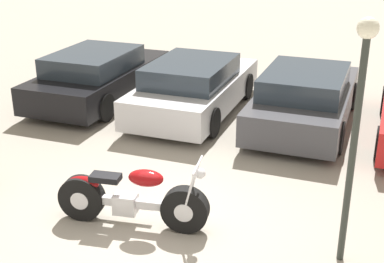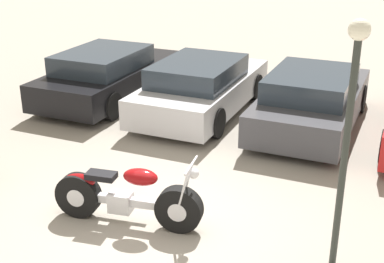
{
  "view_description": "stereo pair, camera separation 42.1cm",
  "coord_description": "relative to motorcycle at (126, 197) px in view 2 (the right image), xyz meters",
  "views": [
    {
      "loc": [
        2.85,
        -6.27,
        4.25
      ],
      "look_at": [
        -0.11,
        1.65,
        0.85
      ],
      "focal_mm": 50.0,
      "sensor_mm": 36.0,
      "label": 1
    },
    {
      "loc": [
        3.24,
        -6.11,
        4.25
      ],
      "look_at": [
        -0.11,
        1.65,
        0.85
      ],
      "focal_mm": 50.0,
      "sensor_mm": 36.0,
      "label": 2
    }
  ],
  "objects": [
    {
      "name": "ground_plane",
      "position": [
        0.4,
        0.14,
        -0.42
      ],
      "size": [
        60.0,
        60.0,
        0.0
      ],
      "primitive_type": "plane",
      "color": "gray"
    },
    {
      "name": "parked_car_dark_grey",
      "position": [
        1.69,
        5.03,
        0.19
      ],
      "size": [
        1.94,
        4.39,
        1.27
      ],
      "color": "#3D3D42",
      "rests_on": "ground_plane"
    },
    {
      "name": "motorcycle",
      "position": [
        0.0,
        0.0,
        0.0
      ],
      "size": [
        2.29,
        0.7,
        1.09
      ],
      "color": "black",
      "rests_on": "ground_plane"
    },
    {
      "name": "lamp_post",
      "position": [
        3.0,
        0.19,
        1.72
      ],
      "size": [
        0.25,
        0.25,
        3.22
      ],
      "color": "#2D332D",
      "rests_on": "ground_plane"
    },
    {
      "name": "parked_car_black",
      "position": [
        -3.37,
        4.99,
        0.19
      ],
      "size": [
        1.94,
        4.39,
        1.27
      ],
      "color": "black",
      "rests_on": "ground_plane"
    },
    {
      "name": "parked_car_silver",
      "position": [
        -0.84,
        4.94,
        0.19
      ],
      "size": [
        1.94,
        4.39,
        1.27
      ],
      "color": "#BCBCC1",
      "rests_on": "ground_plane"
    }
  ]
}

